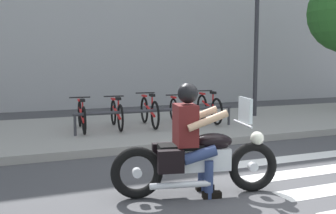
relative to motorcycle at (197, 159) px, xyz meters
name	(u,v)px	position (x,y,z in m)	size (l,w,h in m)	color
ground_plane	(277,198)	(0.87, -0.51, -0.47)	(48.00, 48.00, 0.00)	#424244
sidewalk	(141,128)	(0.87, 4.72, -0.39)	(24.00, 4.40, 0.15)	gray
crosswalk_stripe_3	(321,170)	(2.35, 0.29, -0.46)	(2.80, 0.40, 0.01)	white
crosswalk_stripe_4	(288,159)	(2.35, 1.09, -0.46)	(2.80, 0.40, 0.01)	white
motorcycle	(197,159)	(0.00, 0.00, 0.00)	(2.18, 0.82, 1.25)	black
rider	(192,131)	(-0.07, 0.02, 0.37)	(0.70, 0.63, 1.45)	#591919
bicycle_0	(82,116)	(-0.61, 4.52, 0.02)	(0.48, 1.70, 0.74)	black
bicycle_1	(117,114)	(0.20, 4.52, 0.03)	(0.48, 1.57, 0.74)	black
bicycle_2	(149,111)	(1.00, 4.52, 0.05)	(0.48, 1.70, 0.80)	black
bicycle_3	(180,111)	(1.81, 4.52, 0.02)	(0.48, 1.68, 0.72)	black
bicycle_4	(209,108)	(2.62, 4.52, 0.05)	(0.48, 1.64, 0.80)	black
bike_rack	(158,112)	(1.00, 3.97, 0.10)	(3.83, 0.07, 0.49)	#333338
street_lamp	(256,32)	(4.42, 5.12, 2.03)	(0.28, 0.28, 4.10)	#2D2D33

